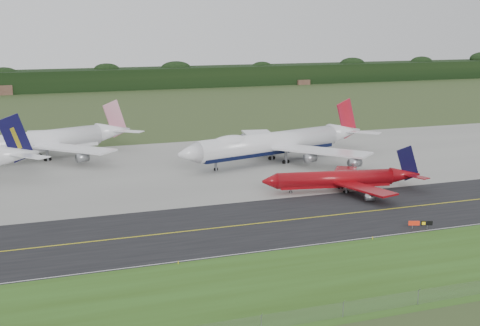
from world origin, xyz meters
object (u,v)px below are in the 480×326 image
jet_star_tail (41,142)px  taxiway_sign (420,223)px  jet_ba_747 (275,143)px  jet_red_737 (343,179)px

jet_star_tail → taxiway_sign: jet_star_tail is taller
jet_ba_747 → jet_red_737: jet_ba_747 is taller
jet_ba_747 → jet_star_tail: (-62.18, 27.04, -0.38)m
jet_star_tail → taxiway_sign: (64.24, -94.34, -4.11)m
jet_red_737 → jet_ba_747: bearing=93.5°
jet_ba_747 → jet_red_737: bearing=-86.5°
jet_star_tail → jet_red_737: bearing=-44.4°
jet_star_tail → taxiway_sign: size_ratio=12.94×
jet_star_tail → taxiway_sign: 114.21m
jet_red_737 → jet_star_tail: jet_star_tail is taller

